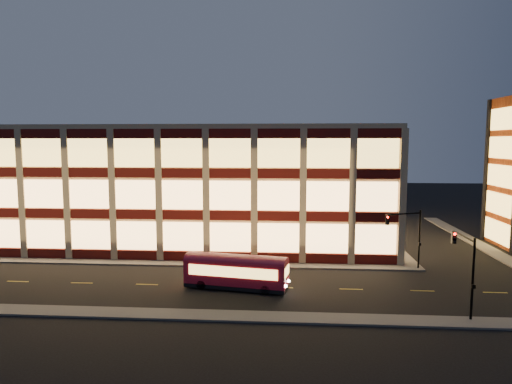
{
  "coord_description": "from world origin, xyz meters",
  "views": [
    {
      "loc": [
        10.6,
        -44.65,
        12.62
      ],
      "look_at": [
        6.73,
        8.0,
        6.85
      ],
      "focal_mm": 32.0,
      "sensor_mm": 36.0,
      "label": 1
    }
  ],
  "objects": [
    {
      "name": "sidewalk_office_south",
      "position": [
        -3.0,
        1.0,
        0.07
      ],
      "size": [
        54.0,
        2.0,
        0.15
      ],
      "primitive_type": "cube",
      "color": "#514F4C",
      "rests_on": "ground"
    },
    {
      "name": "sidewalk_near",
      "position": [
        0.0,
        -13.0,
        0.07
      ],
      "size": [
        100.0,
        2.0,
        0.15
      ],
      "primitive_type": "cube",
      "color": "#514F4C",
      "rests_on": "ground"
    },
    {
      "name": "office_building",
      "position": [
        -2.91,
        16.91,
        7.25
      ],
      "size": [
        50.45,
        30.45,
        14.5
      ],
      "color": "tan",
      "rests_on": "ground"
    },
    {
      "name": "sidewalk_office_east",
      "position": [
        23.0,
        17.0,
        0.07
      ],
      "size": [
        2.0,
        30.0,
        0.15
      ],
      "primitive_type": "cube",
      "color": "#514F4C",
      "rests_on": "ground"
    },
    {
      "name": "trolley_bus",
      "position": [
        6.07,
        -6.52,
        1.66
      ],
      "size": [
        9.11,
        3.71,
        3.0
      ],
      "rotation": [
        0.0,
        0.0,
        -0.17
      ],
      "color": "maroon",
      "rests_on": "ground"
    },
    {
      "name": "traffic_signal_far",
      "position": [
        22.21,
        0.24,
        4.11
      ],
      "size": [
        3.79,
        1.87,
        6.0
      ],
      "color": "black",
      "rests_on": "ground"
    },
    {
      "name": "traffic_signal_near",
      "position": [
        23.5,
        -11.03,
        4.13
      ],
      "size": [
        0.32,
        4.45,
        6.0
      ],
      "color": "black",
      "rests_on": "ground"
    },
    {
      "name": "sidewalk_tower_west",
      "position": [
        34.0,
        17.0,
        0.07
      ],
      "size": [
        2.0,
        30.0,
        0.15
      ],
      "primitive_type": "cube",
      "color": "#514F4C",
      "rests_on": "ground"
    },
    {
      "name": "ground",
      "position": [
        0.0,
        0.0,
        0.0
      ],
      "size": [
        200.0,
        200.0,
        0.0
      ],
      "primitive_type": "plane",
      "color": "black",
      "rests_on": "ground"
    }
  ]
}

